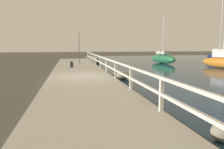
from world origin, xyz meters
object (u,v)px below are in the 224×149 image
at_px(mooring_bollard, 72,64).
at_px(sailboat_navy, 219,56).
at_px(sailboat_orange, 223,61).
at_px(dock_lamp, 79,42).
at_px(sailboat_green, 163,58).

bearing_deg(mooring_bollard, sailboat_navy, 19.25).
bearing_deg(sailboat_orange, sailboat_navy, 37.67).
height_order(mooring_bollard, dock_lamp, dock_lamp).
distance_m(sailboat_navy, sailboat_green, 8.34).
relative_size(sailboat_orange, sailboat_green, 0.98).
distance_m(mooring_bollard, sailboat_orange, 13.46).
height_order(sailboat_orange, sailboat_green, sailboat_green).
bearing_deg(sailboat_navy, sailboat_orange, -133.23).
relative_size(sailboat_navy, sailboat_green, 1.43).
xyz_separation_m(dock_lamp, sailboat_green, (9.53, 1.10, -1.79)).
bearing_deg(sailboat_navy, dock_lamp, 179.58).
bearing_deg(mooring_bollard, sailboat_green, 26.95).
bearing_deg(sailboat_green, sailboat_orange, -73.35).
xyz_separation_m(mooring_bollard, sailboat_orange, (13.44, -0.79, 0.14)).
distance_m(sailboat_orange, sailboat_green, 6.79).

